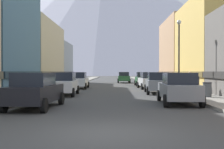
{
  "coord_description": "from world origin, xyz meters",
  "views": [
    {
      "loc": [
        0.21,
        -8.5,
        1.84
      ],
      "look_at": [
        -0.3,
        34.92,
        1.4
      ],
      "focal_mm": 45.65,
      "sensor_mm": 36.0,
      "label": 1
    }
  ],
  "objects_px": {
    "car_driving_0": "(124,77)",
    "car_left_2": "(78,80)",
    "pedestrian_1": "(50,82)",
    "car_right_2": "(149,80)",
    "car_left_0": "(35,90)",
    "car_right_1": "(158,83)",
    "car_right_3": "(143,79)",
    "trash_bin_right": "(207,89)",
    "car_left_1": "(64,84)",
    "streetlamp_right": "(179,45)",
    "potted_plant_0": "(188,85)",
    "pedestrian_2": "(197,85)",
    "car_right_0": "(179,88)",
    "pedestrian_0": "(190,83)"
  },
  "relations": [
    {
      "from": "car_right_0",
      "to": "pedestrian_1",
      "type": "bearing_deg",
      "value": 130.37
    },
    {
      "from": "car_left_1",
      "to": "streetlamp_right",
      "type": "xyz_separation_m",
      "value": [
        9.15,
        1.04,
        3.09
      ]
    },
    {
      "from": "car_left_0",
      "to": "streetlamp_right",
      "type": "distance_m",
      "value": 13.09
    },
    {
      "from": "car_left_2",
      "to": "potted_plant_0",
      "type": "xyz_separation_m",
      "value": [
        10.8,
        -4.28,
        -0.28
      ]
    },
    {
      "from": "car_right_2",
      "to": "potted_plant_0",
      "type": "distance_m",
      "value": 5.22
    },
    {
      "from": "car_left_2",
      "to": "potted_plant_0",
      "type": "height_order",
      "value": "car_left_2"
    },
    {
      "from": "car_left_0",
      "to": "car_right_3",
      "type": "height_order",
      "value": "same"
    },
    {
      "from": "car_left_0",
      "to": "car_right_1",
      "type": "height_order",
      "value": "same"
    },
    {
      "from": "car_left_2",
      "to": "car_driving_0",
      "type": "relative_size",
      "value": 1.0
    },
    {
      "from": "car_left_1",
      "to": "car_driving_0",
      "type": "height_order",
      "value": "same"
    },
    {
      "from": "car_left_1",
      "to": "car_right_2",
      "type": "xyz_separation_m",
      "value": [
        7.6,
        8.58,
        0.0
      ]
    },
    {
      "from": "car_right_3",
      "to": "pedestrian_0",
      "type": "relative_size",
      "value": 2.58
    },
    {
      "from": "car_left_0",
      "to": "car_driving_0",
      "type": "height_order",
      "value": "same"
    },
    {
      "from": "car_right_2",
      "to": "car_right_3",
      "type": "xyz_separation_m",
      "value": [
        -0.0,
        6.06,
        0.0
      ]
    },
    {
      "from": "car_left_2",
      "to": "car_right_2",
      "type": "relative_size",
      "value": 0.99
    },
    {
      "from": "car_right_3",
      "to": "pedestrian_2",
      "type": "distance_m",
      "value": 15.67
    },
    {
      "from": "car_right_3",
      "to": "car_left_2",
      "type": "bearing_deg",
      "value": -142.16
    },
    {
      "from": "pedestrian_1",
      "to": "pedestrian_2",
      "type": "height_order",
      "value": "pedestrian_2"
    },
    {
      "from": "car_left_0",
      "to": "streetlamp_right",
      "type": "xyz_separation_m",
      "value": [
        9.15,
        8.84,
        3.09
      ]
    },
    {
      "from": "car_left_1",
      "to": "car_right_0",
      "type": "xyz_separation_m",
      "value": [
        7.6,
        -5.82,
        0.0
      ]
    },
    {
      "from": "car_left_1",
      "to": "potted_plant_0",
      "type": "height_order",
      "value": "car_left_1"
    },
    {
      "from": "car_left_1",
      "to": "trash_bin_right",
      "type": "distance_m",
      "value": 10.56
    },
    {
      "from": "car_right_1",
      "to": "trash_bin_right",
      "type": "height_order",
      "value": "car_right_1"
    },
    {
      "from": "car_driving_0",
      "to": "car_right_2",
      "type": "bearing_deg",
      "value": -82.27
    },
    {
      "from": "car_right_0",
      "to": "streetlamp_right",
      "type": "height_order",
      "value": "streetlamp_right"
    },
    {
      "from": "car_driving_0",
      "to": "pedestrian_2",
      "type": "xyz_separation_m",
      "value": [
        4.65,
        -25.65,
        -0.04
      ]
    },
    {
      "from": "pedestrian_0",
      "to": "car_driving_0",
      "type": "bearing_deg",
      "value": 101.09
    },
    {
      "from": "pedestrian_1",
      "to": "car_left_2",
      "type": "bearing_deg",
      "value": 48.21
    },
    {
      "from": "trash_bin_right",
      "to": "car_right_0",
      "type": "bearing_deg",
      "value": -131.22
    },
    {
      "from": "car_right_1",
      "to": "streetlamp_right",
      "type": "distance_m",
      "value": 3.61
    },
    {
      "from": "car_driving_0",
      "to": "pedestrian_1",
      "type": "bearing_deg",
      "value": -112.65
    },
    {
      "from": "streetlamp_right",
      "to": "car_left_1",
      "type": "bearing_deg",
      "value": -173.5
    },
    {
      "from": "trash_bin_right",
      "to": "potted_plant_0",
      "type": "bearing_deg",
      "value": 84.96
    },
    {
      "from": "car_left_0",
      "to": "car_right_1",
      "type": "distance_m",
      "value": 12.47
    },
    {
      "from": "car_left_0",
      "to": "pedestrian_0",
      "type": "distance_m",
      "value": 13.41
    },
    {
      "from": "pedestrian_1",
      "to": "car_right_0",
      "type": "bearing_deg",
      "value": -49.63
    },
    {
      "from": "car_left_1",
      "to": "car_right_2",
      "type": "bearing_deg",
      "value": 48.45
    },
    {
      "from": "car_right_2",
      "to": "pedestrian_1",
      "type": "height_order",
      "value": "car_right_2"
    },
    {
      "from": "trash_bin_right",
      "to": "potted_plant_0",
      "type": "height_order",
      "value": "trash_bin_right"
    },
    {
      "from": "car_driving_0",
      "to": "pedestrian_0",
      "type": "height_order",
      "value": "pedestrian_0"
    },
    {
      "from": "car_driving_0",
      "to": "trash_bin_right",
      "type": "xyz_separation_m",
      "value": [
        4.75,
        -27.71,
        -0.26
      ]
    },
    {
      "from": "car_right_3",
      "to": "trash_bin_right",
      "type": "bearing_deg",
      "value": -81.73
    },
    {
      "from": "car_left_2",
      "to": "pedestrian_0",
      "type": "distance_m",
      "value": 12.63
    },
    {
      "from": "car_right_0",
      "to": "trash_bin_right",
      "type": "relative_size",
      "value": 4.57
    },
    {
      "from": "car_left_1",
      "to": "car_left_2",
      "type": "xyz_separation_m",
      "value": [
        0.0,
        8.74,
        0.0
      ]
    },
    {
      "from": "car_left_0",
      "to": "car_driving_0",
      "type": "xyz_separation_m",
      "value": [
        5.4,
        32.6,
        0.0
      ]
    },
    {
      "from": "car_left_2",
      "to": "trash_bin_right",
      "type": "relative_size",
      "value": 4.51
    },
    {
      "from": "trash_bin_right",
      "to": "pedestrian_1",
      "type": "bearing_deg",
      "value": 144.75
    },
    {
      "from": "car_driving_0",
      "to": "car_left_2",
      "type": "bearing_deg",
      "value": -108.57
    },
    {
      "from": "potted_plant_0",
      "to": "car_right_3",
      "type": "bearing_deg",
      "value": 107.45
    }
  ]
}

